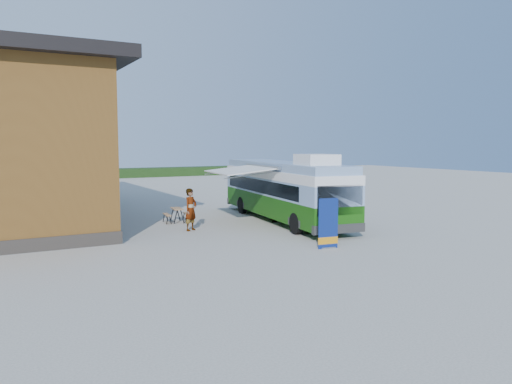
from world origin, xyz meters
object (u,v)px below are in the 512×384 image
banner (328,228)px  slurry_tanker (80,182)px  bus (284,189)px  picnic_table (177,212)px  person_b (272,203)px  person_a (191,210)px

banner → slurry_tanker: size_ratio=0.34×
bus → banner: bus is taller
bus → banner: size_ratio=6.05×
banner → picnic_table: banner is taller
bus → banner: (-2.07, -6.41, -0.86)m
banner → person_b: size_ratio=0.98×
banner → bus: bearing=79.7°
slurry_tanker → picnic_table: bearing=-90.2°
person_a → person_b: 4.43m
picnic_table → bus: bearing=-15.7°
person_a → person_b: bearing=-24.8°
bus → person_b: 0.95m
banner → person_a: size_ratio=0.99×
person_b → banner: bearing=10.8°
bus → picnic_table: bearing=164.1°
picnic_table → person_b: 4.69m
banner → person_a: 6.71m
slurry_tanker → bus: bearing=-75.0°
bus → slurry_tanker: size_ratio=2.04×
bus → person_b: bus is taller
picnic_table → person_a: 2.57m
picnic_table → person_a: size_ratio=0.72×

